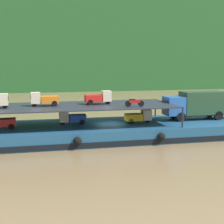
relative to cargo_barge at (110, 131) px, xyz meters
name	(u,v)px	position (x,y,z in m)	size (l,w,h in m)	color
ground_plane	(110,138)	(0.00, 0.03, -0.75)	(400.00, 400.00, 0.00)	olive
hillside_far_bank	(56,20)	(0.00, 70.10, 19.31)	(124.21, 29.29, 35.61)	#235628
cargo_barge	(110,131)	(0.00, 0.00, 0.00)	(29.83, 9.10, 1.50)	navy
covered_lorry	(196,104)	(9.93, 0.40, 2.44)	(7.86, 2.32, 3.10)	#285BA3
cargo_rack	(73,106)	(-3.80, 0.03, 2.69)	(20.63, 7.69, 2.00)	#232833
mini_truck_lower_stern	(1,122)	(-10.79, -0.43, 1.44)	(2.79, 1.29, 1.38)	red
mini_truck_lower_aft	(72,118)	(-3.85, 0.54, 1.44)	(2.75, 1.22, 1.38)	#1E47B7
mini_truck_lower_mid	(139,116)	(3.05, -0.30, 1.44)	(2.75, 1.22, 1.38)	gold
mini_truck_upper_mid	(44,99)	(-6.62, 0.29, 3.44)	(2.75, 1.21, 1.38)	orange
mini_truck_upper_fore	(99,98)	(-1.07, 0.50, 3.44)	(2.75, 1.22, 1.38)	red
motorcycle_upper_port	(134,102)	(1.97, -2.28, 3.18)	(1.90, 0.55, 0.87)	black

